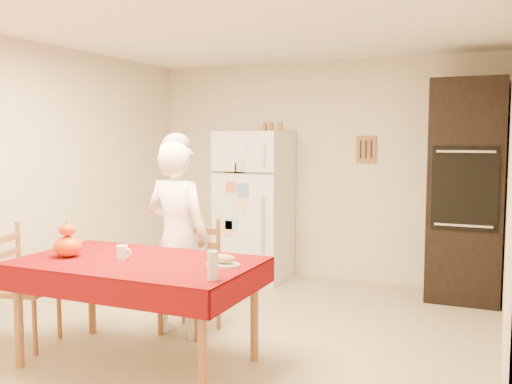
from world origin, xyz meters
The scene contains 17 objects.
floor centered at (0.00, 0.00, 0.00)m, with size 4.50×4.50×0.00m, color tan.
room_shell centered at (0.00, 0.00, 1.62)m, with size 4.02×4.52×2.51m.
refrigerator centered at (-0.65, 1.88, 0.85)m, with size 0.75×0.74×1.70m.
oven_cabinet centered at (1.63, 1.93, 1.10)m, with size 0.70×0.62×2.20m.
dining_table centered at (-0.40, -0.76, 0.69)m, with size 1.70×1.00×0.76m.
chair_far centered at (-0.40, 0.04, 0.51)m, with size 0.45×0.43×0.95m.
chair_left centered at (-1.49, -0.81, 0.51)m, with size 0.49×0.50×0.95m.
seated_woman centered at (-0.46, -0.11, 0.80)m, with size 0.59×0.38×1.61m, color white.
coffee_mug centered at (-0.52, -0.78, 0.81)m, with size 0.08×0.08×0.10m, color white.
pumpkin_lower centered at (-0.93, -0.87, 0.84)m, with size 0.21×0.21×0.15m, color #CF5704.
pumpkin_upper centered at (-0.93, -0.87, 0.96)m, with size 0.12×0.12×0.09m, color #DA4805.
wine_glass centered at (0.35, -1.04, 0.85)m, with size 0.07×0.07×0.18m, color silver.
bread_plate centered at (0.24, -0.68, 0.77)m, with size 0.24×0.24×0.02m, color white.
bread_loaf centered at (0.24, -0.68, 0.81)m, with size 0.18×0.10×0.06m, color #9D7C4D.
spice_jar_left centered at (-0.54, 1.93, 1.75)m, with size 0.05×0.05×0.10m, color brown.
spice_jar_mid centered at (-0.47, 1.93, 1.75)m, with size 0.05×0.05×0.10m, color #93591A.
spice_jar_right centered at (-0.35, 1.93, 1.75)m, with size 0.05×0.05×0.10m, color #985E1B.
Camera 1 is at (1.96, -4.07, 1.63)m, focal length 40.00 mm.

